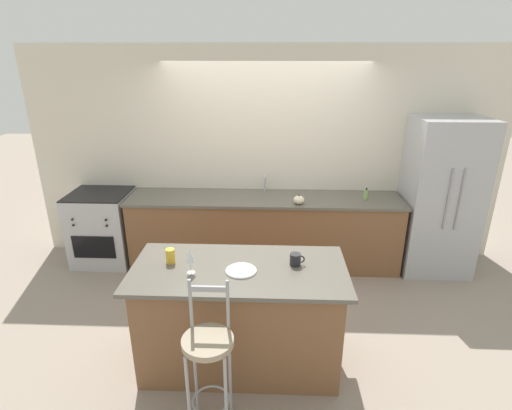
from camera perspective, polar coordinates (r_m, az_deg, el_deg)
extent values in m
plane|color=gray|center=(5.00, 1.04, -10.28)|extent=(18.00, 18.00, 0.00)
cube|color=beige|center=(5.15, 1.33, 7.02)|extent=(6.00, 0.07, 2.70)
cube|color=brown|center=(5.14, 1.18, -3.81)|extent=(3.35, 0.68, 0.88)
cube|color=#5B564C|center=(4.96, 1.22, 0.99)|extent=(3.39, 0.71, 0.03)
cube|color=black|center=(4.96, 1.22, 1.12)|extent=(0.56, 0.36, 0.01)
cylinder|color=#ADAFB5|center=(5.13, 1.28, 3.17)|extent=(0.02, 0.02, 0.22)
cylinder|color=#ADAFB5|center=(5.04, 1.27, 4.04)|extent=(0.02, 0.12, 0.02)
cube|color=brown|center=(3.55, -2.34, -15.92)|extent=(1.64, 0.72, 0.92)
cube|color=#5B564C|center=(3.29, -2.46, -9.25)|extent=(1.76, 0.84, 0.03)
cube|color=#ADAFB5|center=(5.32, 24.79, 1.05)|extent=(0.82, 0.70, 1.91)
cylinder|color=#939399|center=(4.95, 25.75, 0.66)|extent=(0.02, 0.02, 0.73)
cylinder|color=#939399|center=(5.00, 27.13, 0.64)|extent=(0.02, 0.02, 0.73)
cube|color=#B7B7BC|center=(5.56, -20.96, -3.05)|extent=(0.73, 0.67, 0.92)
cube|color=black|center=(5.32, -22.17, -5.62)|extent=(0.53, 0.01, 0.30)
cube|color=black|center=(5.39, -21.59, 1.52)|extent=(0.73, 0.67, 0.02)
cylinder|color=black|center=(5.26, -24.77, -1.90)|extent=(0.03, 0.02, 0.03)
cylinder|color=black|center=(5.09, -20.66, -2.03)|extent=(0.03, 0.02, 0.03)
cylinder|color=black|center=(5.29, -24.65, -2.64)|extent=(0.03, 0.02, 0.03)
cylinder|color=black|center=(5.12, -20.55, -2.80)|extent=(0.03, 0.02, 0.03)
cylinder|color=#99999E|center=(3.07, -9.62, -25.78)|extent=(0.02, 0.02, 0.73)
cylinder|color=#99999E|center=(3.04, -4.30, -26.18)|extent=(0.02, 0.02, 0.73)
cylinder|color=#99999E|center=(3.25, -8.66, -22.50)|extent=(0.02, 0.02, 0.73)
cylinder|color=#99999E|center=(3.22, -3.75, -22.82)|extent=(0.02, 0.02, 0.73)
torus|color=#99999E|center=(3.23, -6.48, -25.95)|extent=(0.28, 0.28, 0.02)
cylinder|color=gray|center=(2.88, -6.92, -18.81)|extent=(0.36, 0.36, 0.04)
cylinder|color=#99999E|center=(2.87, -9.32, -13.72)|extent=(0.02, 0.02, 0.38)
cylinder|color=#99999E|center=(2.83, -4.04, -13.98)|extent=(0.02, 0.02, 0.38)
cube|color=#99999E|center=(2.78, -6.81, -11.80)|extent=(0.26, 0.02, 0.04)
cylinder|color=white|center=(3.23, -2.15, -9.36)|extent=(0.25, 0.25, 0.01)
torus|color=white|center=(3.23, -2.15, -9.27)|extent=(0.24, 0.24, 0.01)
cylinder|color=white|center=(3.25, -9.24, -9.51)|extent=(0.06, 0.06, 0.00)
cylinder|color=white|center=(3.23, -9.29, -8.73)|extent=(0.01, 0.01, 0.10)
cone|color=white|center=(3.18, -9.41, -7.08)|extent=(0.07, 0.07, 0.11)
cylinder|color=#232326|center=(3.32, 5.63, -7.73)|extent=(0.09, 0.09, 0.10)
torus|color=#232326|center=(3.32, 6.42, -7.70)|extent=(0.07, 0.01, 0.07)
cylinder|color=gold|center=(3.40, -12.13, -7.12)|extent=(0.07, 0.07, 0.12)
ellipsoid|color=beige|center=(4.73, 6.13, 0.74)|extent=(0.13, 0.13, 0.10)
cylinder|color=brown|center=(4.71, 6.16, 1.45)|extent=(0.02, 0.02, 0.02)
cylinder|color=#89B260|center=(5.05, 15.45, 1.46)|extent=(0.05, 0.05, 0.11)
cylinder|color=black|center=(5.03, 15.53, 2.22)|extent=(0.02, 0.02, 0.03)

